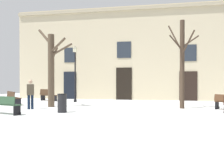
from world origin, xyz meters
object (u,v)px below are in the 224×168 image
at_px(bench_back_to_back_right, 3,104).
at_px(person_strolling, 30,93).
at_px(litter_bin, 62,103).
at_px(bench_back_to_back_left, 48,95).
at_px(tree_left_of_center, 182,62).
at_px(streetlamp, 75,68).
at_px(tree_center, 51,67).
at_px(bench_near_lamp, 13,98).

relative_size(bench_back_to_back_right, person_strolling, 1.14).
relative_size(litter_bin, bench_back_to_back_left, 0.58).
bearing_deg(tree_left_of_center, bench_back_to_back_right, -153.06).
distance_m(tree_left_of_center, bench_back_to_back_right, 9.53).
bearing_deg(bench_back_to_back_left, litter_bin, 145.64).
bearing_deg(litter_bin, tree_left_of_center, 27.37).
relative_size(tree_left_of_center, streetlamp, 1.22).
distance_m(tree_center, bench_near_lamp, 3.71).
height_order(bench_near_lamp, bench_back_to_back_right, bench_near_lamp).
height_order(tree_center, bench_near_lamp, tree_center).
xyz_separation_m(streetlamp, bench_back_to_back_left, (-2.48, 0.73, -2.02)).
distance_m(streetlamp, litter_bin, 6.36).
bearing_deg(bench_back_to_back_right, streetlamp, -81.28).
bearing_deg(bench_near_lamp, bench_back_to_back_left, -60.47).
xyz_separation_m(bench_back_to_back_right, person_strolling, (0.14, 2.18, 0.43)).
relative_size(tree_left_of_center, bench_near_lamp, 2.92).
relative_size(tree_center, litter_bin, 5.27).
relative_size(bench_back_to_back_left, bench_near_lamp, 0.93).
bearing_deg(bench_near_lamp, person_strolling, -178.28).
distance_m(tree_center, bench_back_to_back_left, 5.11).
distance_m(bench_back_to_back_left, person_strolling, 5.83).
height_order(tree_left_of_center, litter_bin, tree_left_of_center).
xyz_separation_m(tree_left_of_center, bench_near_lamp, (-10.63, 0.20, -2.16)).
bearing_deg(litter_bin, bench_near_lamp, 145.65).
bearing_deg(streetlamp, person_strolling, -99.70).
height_order(tree_left_of_center, person_strolling, tree_left_of_center).
distance_m(litter_bin, bench_back_to_back_left, 7.66).
distance_m(tree_center, streetlamp, 3.46).
bearing_deg(tree_center, tree_left_of_center, 4.72).
relative_size(tree_left_of_center, person_strolling, 3.07).
relative_size(litter_bin, person_strolling, 0.57).
xyz_separation_m(bench_back_to_back_left, person_strolling, (1.65, -5.57, 0.44)).
bearing_deg(person_strolling, bench_back_to_back_right, -122.19).
bearing_deg(bench_back_to_back_right, person_strolling, -77.07).
relative_size(tree_left_of_center, litter_bin, 5.40).
xyz_separation_m(bench_near_lamp, bench_back_to_back_right, (2.35, -4.41, -0.00)).
bearing_deg(bench_back_to_back_left, bench_near_lamp, 100.96).
height_order(tree_center, tree_left_of_center, tree_left_of_center).
height_order(streetlamp, litter_bin, streetlamp).
distance_m(tree_left_of_center, person_strolling, 8.56).
height_order(tree_center, litter_bin, tree_center).
xyz_separation_m(streetlamp, bench_near_lamp, (-3.31, -2.62, -2.02)).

